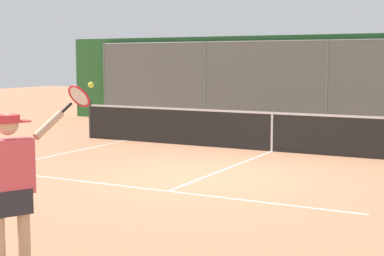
% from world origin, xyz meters
% --- Properties ---
extents(ground_plane, '(60.00, 60.00, 0.00)m').
position_xyz_m(ground_plane, '(0.00, 0.00, 0.00)').
color(ground_plane, '#B27551').
extents(court_line_markings, '(8.59, 9.23, 0.01)m').
position_xyz_m(court_line_markings, '(0.00, 1.74, 0.00)').
color(court_line_markings, white).
rests_on(court_line_markings, ground).
extents(fence_backdrop, '(20.10, 1.37, 3.03)m').
position_xyz_m(fence_backdrop, '(0.00, -9.26, 1.50)').
color(fence_backdrop, slate).
rests_on(fence_backdrop, ground).
extents(tennis_net, '(11.03, 0.09, 1.07)m').
position_xyz_m(tennis_net, '(0.00, -3.69, 0.49)').
color(tennis_net, '#2D2D2D').
rests_on(tennis_net, ground).
extents(tennis_player, '(0.60, 1.36, 1.97)m').
position_xyz_m(tennis_player, '(-0.59, 5.57, 0.98)').
color(tennis_player, black).
rests_on(tennis_player, ground).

